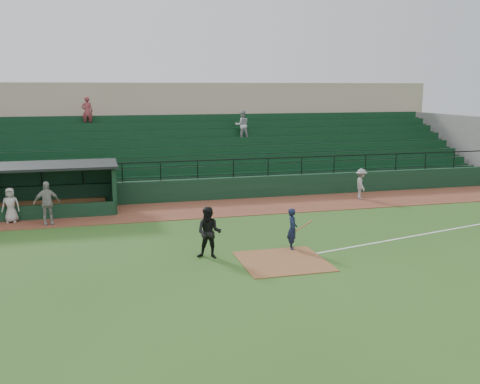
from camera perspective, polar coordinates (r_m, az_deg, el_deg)
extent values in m
plane|color=#2A511A|center=(20.43, 3.60, -6.45)|extent=(90.00, 90.00, 0.00)
cube|color=brown|center=(27.88, -1.57, -1.66)|extent=(40.00, 4.00, 0.03)
cube|color=brown|center=(19.53, 4.53, -7.25)|extent=(3.00, 3.00, 0.03)
cube|color=white|center=(25.03, 20.40, -3.85)|extent=(17.49, 4.44, 0.01)
cube|color=black|center=(29.86, -2.54, 0.33)|extent=(36.00, 0.35, 1.20)
cylinder|color=black|center=(29.61, -2.57, 3.37)|extent=(36.00, 0.06, 0.06)
cube|color=slate|center=(34.43, -4.30, 3.75)|extent=(36.00, 9.00, 3.60)
cube|color=black|center=(33.89, -4.15, 4.40)|extent=(34.56, 8.00, 4.05)
cube|color=slate|center=(41.63, 20.92, 4.72)|extent=(0.35, 9.50, 4.20)
cube|color=tan|center=(40.67, -6.02, 6.81)|extent=(38.00, 3.00, 6.40)
cube|color=slate|center=(38.67, -5.57, 7.34)|extent=(36.00, 2.00, 0.20)
imported|color=#B1B1B1|center=(35.69, 0.23, 7.04)|extent=(0.93, 0.73, 1.92)
imported|color=brown|center=(36.43, -15.73, 8.12)|extent=(0.70, 0.46, 1.92)
cube|color=black|center=(29.53, -21.46, 0.53)|extent=(8.50, 0.20, 2.30)
cube|color=black|center=(28.04, -13.12, 0.49)|extent=(0.20, 2.60, 2.30)
cube|color=black|center=(28.07, -21.93, 2.50)|extent=(8.90, 3.20, 0.12)
cube|color=olive|center=(29.30, -21.43, -1.33)|extent=(7.65, 0.40, 0.50)
cube|color=black|center=(27.10, -21.96, -2.11)|extent=(8.50, 0.12, 0.70)
imported|color=#101832|center=(20.79, 5.52, -3.88)|extent=(0.48, 0.64, 1.60)
cylinder|color=olive|center=(20.71, 6.75, -3.53)|extent=(0.79, 0.34, 0.35)
imported|color=black|center=(19.64, -3.26, -4.29)|extent=(1.13, 1.02, 1.89)
imported|color=gray|center=(30.55, 12.60, 0.83)|extent=(0.88, 1.21, 1.68)
imported|color=#99938F|center=(25.75, -19.61, -1.10)|extent=(1.22, 0.72, 1.96)
imported|color=#ADA8A2|center=(26.79, -22.92, -1.27)|extent=(0.83, 0.58, 1.60)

